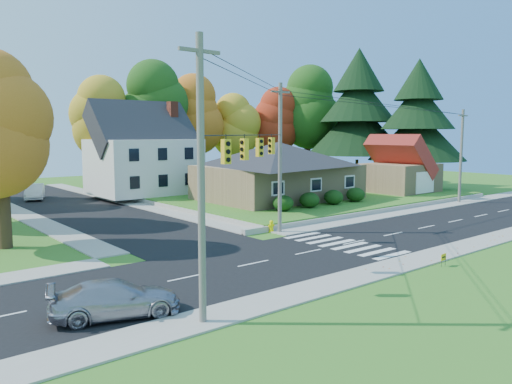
% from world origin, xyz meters
% --- Properties ---
extents(ground, '(120.00, 120.00, 0.00)m').
position_xyz_m(ground, '(0.00, 0.00, 0.00)').
color(ground, '#3D7923').
extents(road_main, '(90.00, 8.00, 0.02)m').
position_xyz_m(road_main, '(0.00, 0.00, 0.01)').
color(road_main, black).
rests_on(road_main, ground).
extents(road_cross, '(8.00, 44.00, 0.02)m').
position_xyz_m(road_cross, '(-8.00, 26.00, 0.01)').
color(road_cross, black).
rests_on(road_cross, ground).
extents(sidewalk_north, '(90.00, 2.00, 0.08)m').
position_xyz_m(sidewalk_north, '(0.00, 5.00, 0.04)').
color(sidewalk_north, '#9C9A90').
rests_on(sidewalk_north, ground).
extents(sidewalk_south, '(90.00, 2.00, 0.08)m').
position_xyz_m(sidewalk_south, '(0.00, -5.00, 0.04)').
color(sidewalk_south, '#9C9A90').
rests_on(sidewalk_south, ground).
extents(lawn, '(30.00, 30.00, 0.50)m').
position_xyz_m(lawn, '(13.00, 21.00, 0.25)').
color(lawn, '#3D7923').
rests_on(lawn, ground).
extents(ranch_house, '(14.60, 10.60, 5.40)m').
position_xyz_m(ranch_house, '(8.00, 16.00, 3.27)').
color(ranch_house, tan).
rests_on(ranch_house, lawn).
extents(colonial_house, '(10.40, 8.40, 9.60)m').
position_xyz_m(colonial_house, '(0.04, 28.00, 4.58)').
color(colonial_house, silver).
rests_on(colonial_house, lawn).
extents(garage, '(7.30, 6.30, 4.60)m').
position_xyz_m(garage, '(22.00, 11.99, 2.84)').
color(garage, tan).
rests_on(garage, lawn).
extents(hedge_row, '(10.70, 1.70, 1.27)m').
position_xyz_m(hedge_row, '(7.50, 9.80, 1.14)').
color(hedge_row, '#163A10').
rests_on(hedge_row, lawn).
extents(traffic_infrastructure, '(38.10, 10.66, 10.00)m').
position_xyz_m(traffic_infrastructure, '(-0.15, 1.35, 5.15)').
color(traffic_infrastructure, '#666059').
rests_on(traffic_infrastructure, ground).
extents(tree_lot_0, '(6.72, 6.72, 12.51)m').
position_xyz_m(tree_lot_0, '(-2.00, 34.00, 8.31)').
color(tree_lot_0, '#3F2A19').
rests_on(tree_lot_0, lawn).
extents(tree_lot_1, '(7.84, 7.84, 14.60)m').
position_xyz_m(tree_lot_1, '(4.00, 33.00, 9.61)').
color(tree_lot_1, '#3F2A19').
rests_on(tree_lot_1, lawn).
extents(tree_lot_2, '(7.28, 7.28, 13.56)m').
position_xyz_m(tree_lot_2, '(10.00, 34.00, 8.96)').
color(tree_lot_2, '#3F2A19').
rests_on(tree_lot_2, lawn).
extents(tree_lot_3, '(6.16, 6.16, 11.47)m').
position_xyz_m(tree_lot_3, '(16.00, 33.00, 7.65)').
color(tree_lot_3, '#3F2A19').
rests_on(tree_lot_3, lawn).
extents(tree_lot_4, '(6.72, 6.72, 12.51)m').
position_xyz_m(tree_lot_4, '(22.00, 32.00, 8.31)').
color(tree_lot_4, '#3F2A19').
rests_on(tree_lot_4, lawn).
extents(tree_lot_5, '(8.40, 8.40, 15.64)m').
position_xyz_m(tree_lot_5, '(26.00, 30.00, 10.27)').
color(tree_lot_5, '#3F2A19').
rests_on(tree_lot_5, lawn).
extents(conifer_east_a, '(12.80, 12.80, 16.96)m').
position_xyz_m(conifer_east_a, '(27.00, 22.00, 9.39)').
color(conifer_east_a, '#3F2A19').
rests_on(conifer_east_a, lawn).
extents(conifer_east_b, '(11.20, 11.20, 14.84)m').
position_xyz_m(conifer_east_b, '(28.00, 14.00, 8.28)').
color(conifer_east_b, '#3F2A19').
rests_on(conifer_east_b, lawn).
extents(silver_sedan, '(5.02, 3.23, 1.35)m').
position_xyz_m(silver_sedan, '(-16.63, -2.67, 0.70)').
color(silver_sedan, '#9A98A5').
rests_on(silver_sedan, road_main).
extents(white_car, '(3.14, 5.05, 1.57)m').
position_xyz_m(white_car, '(-9.34, 33.74, 0.81)').
color(white_car, silver).
rests_on(white_car, road_cross).
extents(fire_hydrant, '(0.47, 0.37, 0.84)m').
position_xyz_m(fire_hydrant, '(-1.84, 5.66, 0.40)').
color(fire_hydrant, '#EDE000').
rests_on(fire_hydrant, ground).
extents(yard_sign, '(0.51, 0.08, 0.64)m').
position_xyz_m(yard_sign, '(-0.84, -6.45, 0.45)').
color(yard_sign, black).
rests_on(yard_sign, ground).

